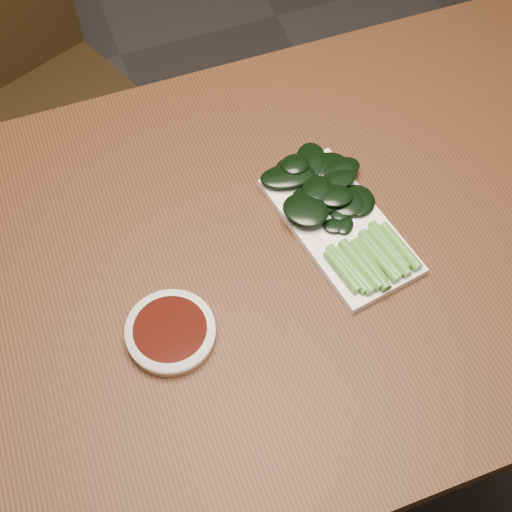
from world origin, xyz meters
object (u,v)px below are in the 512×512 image
Objects in this scene: serving_plate at (339,226)px; sauce_bowl at (171,332)px; chair_far at (32,92)px; table at (263,278)px; gai_lan at (334,208)px.

sauce_bowl is at bearing -163.72° from serving_plate.
sauce_bowl is (0.11, -0.82, 0.28)m from chair_far.
chair_far is at bearing 110.51° from table.
table is 4.91× the size of serving_plate.
gai_lan reaches higher than table.
gai_lan is (0.12, 0.03, 0.10)m from table.
table is 1.57× the size of chair_far.
chair_far is at bearing 119.40° from gai_lan.
gai_lan reaches higher than serving_plate.
gai_lan is (0.29, 0.11, 0.01)m from sauce_bowl.
table is at bearing 25.98° from sauce_bowl.
gai_lan is (0.40, -0.71, 0.29)m from chair_far.
sauce_bowl is 0.44× the size of serving_plate.
chair_far is 0.88m from serving_plate.
gai_lan is (-0.00, 0.02, 0.02)m from serving_plate.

